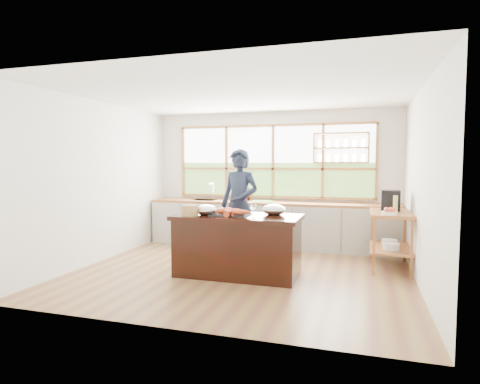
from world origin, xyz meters
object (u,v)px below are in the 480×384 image
at_px(island, 238,245).
at_px(wicker_basket, 190,210).
at_px(cook, 239,205).
at_px(espresso_machine, 391,200).

xyz_separation_m(island, wicker_basket, (-0.66, -0.24, 0.52)).
distance_m(cook, espresso_machine, 2.46).
bearing_deg(wicker_basket, espresso_machine, 28.04).
height_order(cook, wicker_basket, cook).
bearing_deg(island, cook, 105.45).
bearing_deg(island, espresso_machine, 30.16).
height_order(espresso_machine, wicker_basket, espresso_machine).
xyz_separation_m(espresso_machine, wicker_basket, (-2.85, -1.52, -0.09)).
bearing_deg(island, wicker_basket, -159.64).
bearing_deg(wicker_basket, island, 20.36).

